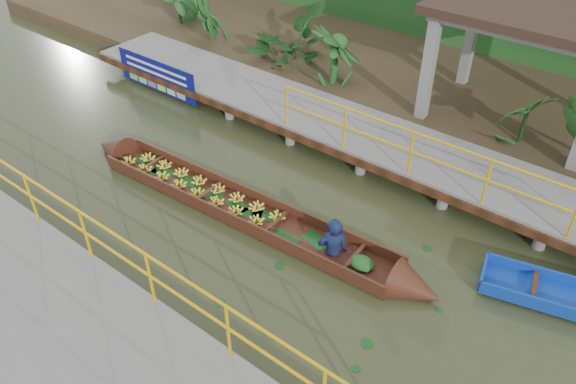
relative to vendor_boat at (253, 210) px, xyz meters
The scene contains 8 objects.
ground 0.28m from the vendor_boat, behind, with size 80.00×80.00×0.00m, color #2D361B.
land_strip 7.52m from the vendor_boat, 91.21° to the left, with size 30.00×8.00×0.45m, color #322719.
far_dock 3.46m from the vendor_boat, 92.32° to the left, with size 16.00×2.06×1.66m.
near_dock 4.27m from the vendor_boat, 78.63° to the right, with size 18.00×2.40×1.73m.
pavilion 7.39m from the vendor_boat, 65.78° to the left, with size 4.40×3.00×3.00m.
vendor_boat is the anchor object (origin of this frame).
blue_banner 6.17m from the vendor_boat, 156.10° to the left, with size 2.97×0.04×0.93m.
tropical_plants 5.72m from the vendor_boat, 109.75° to the left, with size 14.08×1.08×1.35m.
Camera 1 is at (6.11, -6.45, 7.30)m, focal length 35.00 mm.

